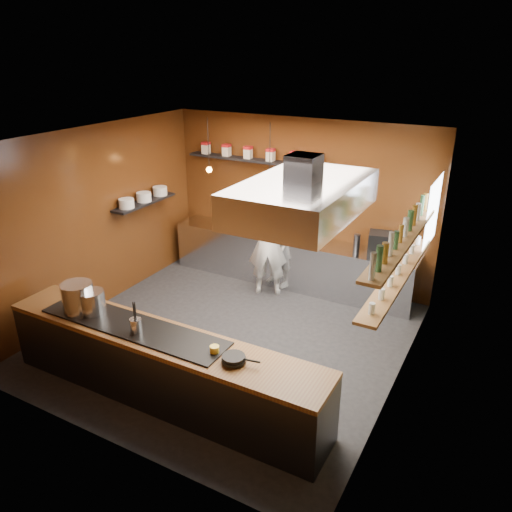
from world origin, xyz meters
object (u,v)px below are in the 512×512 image
Objects in this scene: stockpot_large at (78,298)px; chef at (268,244)px; stockpot_small at (92,302)px; espresso_machine at (380,243)px; extractor_hood at (303,197)px.

chef is at bearing 72.34° from stockpot_large.
chef is (0.86, 3.24, -0.16)m from stockpot_small.
stockpot_large is at bearing -165.09° from stockpot_small.
chef is (-1.80, -0.59, -0.15)m from espresso_machine.
stockpot_large is 4.81m from espresso_machine.
extractor_hood is 3.15m from stockpot_large.
extractor_hood is at bearing 102.21° from chef.
chef reaches higher than stockpot_small.
chef is (1.05, 3.29, -0.20)m from stockpot_large.
extractor_hood is 6.11× the size of stockpot_small.
stockpot_small is at bearing 51.18° from chef.
extractor_hood is at bearing 26.96° from stockpot_small.
stockpot_small is at bearing -137.61° from espresso_machine.
stockpot_small is (-2.35, -1.20, -1.41)m from extractor_hood.
extractor_hood is 5.42× the size of espresso_machine.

